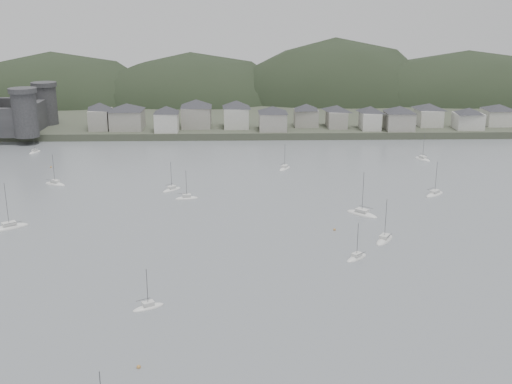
{
  "coord_description": "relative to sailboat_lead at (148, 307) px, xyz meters",
  "views": [
    {
      "loc": [
        -4.24,
        -86.01,
        54.84
      ],
      "look_at": [
        0.0,
        75.0,
        6.0
      ],
      "focal_mm": 43.25,
      "sensor_mm": 36.0,
      "label": 1
    }
  ],
  "objects": [
    {
      "name": "ground",
      "position": [
        21.86,
        -19.59,
        -0.19
      ],
      "size": [
        900.0,
        900.0,
        0.0
      ],
      "primitive_type": "plane",
      "color": "slate",
      "rests_on": "ground"
    },
    {
      "name": "far_shore_land",
      "position": [
        21.86,
        275.41,
        1.31
      ],
      "size": [
        900.0,
        250.0,
        3.0
      ],
      "primitive_type": "cube",
      "color": "#383D2D",
      "rests_on": "ground"
    },
    {
      "name": "forested_ridge",
      "position": [
        26.69,
        249.81,
        -11.47
      ],
      "size": [
        851.55,
        103.94,
        102.57
      ],
      "color": "black",
      "rests_on": "ground"
    },
    {
      "name": "waterfront_town",
      "position": [
        72.45,
        163.75,
        8.47
      ],
      "size": [
        451.48,
        28.46,
        12.92
      ],
      "color": "gray",
      "rests_on": "far_shore_land"
    },
    {
      "name": "sailboat_lead",
      "position": [
        0.0,
        0.0,
        0.0
      ],
      "size": [
        6.42,
        4.82,
        8.58
      ],
      "rotation": [
        0.0,
        0.0,
        2.09
      ],
      "color": "silver",
      "rests_on": "ground"
    },
    {
      "name": "moored_fleet",
      "position": [
        22.68,
        37.28,
        -0.01
      ],
      "size": [
        248.34,
        177.85,
        13.09
      ],
      "color": "silver",
      "rests_on": "ground"
    },
    {
      "name": "mooring_buoys",
      "position": [
        15.96,
        22.28,
        -0.04
      ],
      "size": [
        160.3,
        135.2,
        0.7
      ],
      "color": "#B37D3B",
      "rests_on": "ground"
    }
  ]
}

